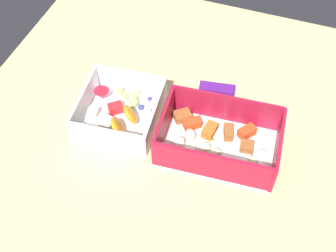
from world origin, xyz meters
The scene contains 4 objects.
table_surface centered at (0.00, 0.00, 1.00)cm, with size 80.00×80.00×2.00cm, color tan.
pasta_container centered at (7.69, -0.42, 4.14)cm, with size 21.48×15.02×6.79cm.
fruit_bowl centered at (-11.36, -0.20, 3.87)cm, with size 15.61×16.09×5.43cm.
candy_bar centered at (4.07, 12.71, 2.60)cm, with size 7.00×2.40×1.20cm, color #51197A.
Camera 1 is at (14.69, -46.19, 66.31)cm, focal length 47.07 mm.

